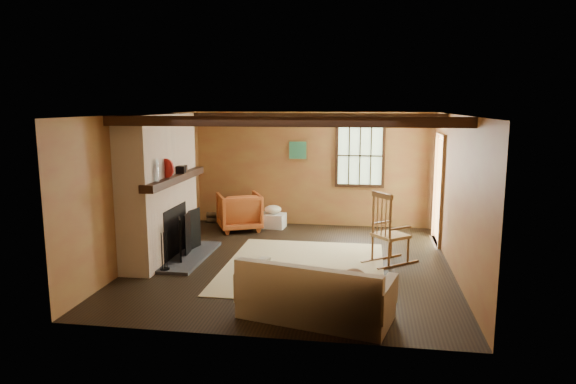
% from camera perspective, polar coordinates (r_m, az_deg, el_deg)
% --- Properties ---
extents(ground, '(5.50, 5.50, 0.00)m').
position_cam_1_polar(ground, '(8.46, 0.59, -7.86)').
color(ground, black).
rests_on(ground, ground).
extents(room_envelope, '(5.02, 5.52, 2.44)m').
position_cam_1_polar(room_envelope, '(8.34, 2.36, 3.37)').
color(room_envelope, olive).
rests_on(room_envelope, ground).
extents(fireplace, '(1.02, 2.30, 2.40)m').
position_cam_1_polar(fireplace, '(8.79, -13.91, -0.08)').
color(fireplace, '#A76840').
rests_on(fireplace, ground).
extents(rug, '(2.50, 3.00, 0.01)m').
position_cam_1_polar(rug, '(8.25, 1.77, -8.32)').
color(rug, tan).
rests_on(rug, ground).
extents(rocking_chair, '(0.95, 0.89, 1.19)m').
position_cam_1_polar(rocking_chair, '(8.47, 11.11, -4.50)').
color(rocking_chair, tan).
rests_on(rocking_chair, ground).
extents(sofa, '(1.96, 1.22, 0.74)m').
position_cam_1_polar(sofa, '(6.29, 3.02, -11.70)').
color(sofa, silver).
rests_on(sofa, ground).
extents(firewood_pile, '(0.64, 0.12, 0.23)m').
position_cam_1_polar(firewood_pile, '(11.27, -7.44, -2.86)').
color(firewood_pile, brown).
rests_on(firewood_pile, ground).
extents(laundry_basket, '(0.54, 0.43, 0.30)m').
position_cam_1_polar(laundry_basket, '(10.76, -1.69, -3.20)').
color(laundry_basket, silver).
rests_on(laundry_basket, ground).
extents(basket_pillow, '(0.41, 0.36, 0.18)m').
position_cam_1_polar(basket_pillow, '(10.71, -1.69, -1.95)').
color(basket_pillow, silver).
rests_on(basket_pillow, laundry_basket).
extents(armchair, '(1.11, 1.12, 0.77)m').
position_cam_1_polar(armchair, '(10.57, -5.43, -2.17)').
color(armchair, '#BF6026').
rests_on(armchair, ground).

